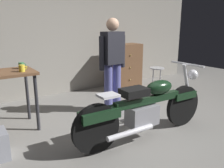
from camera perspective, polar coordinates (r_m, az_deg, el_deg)
name	(u,v)px	position (r m, az deg, el deg)	size (l,w,h in m)	color
ground_plane	(138,140)	(3.32, 6.39, -13.57)	(12.00, 12.00, 0.00)	gray
back_wall	(57,25)	(5.37, -13.47, 14.01)	(8.00, 0.12, 3.10)	gray
motorcycle	(146,107)	(3.25, 8.45, -5.63)	(2.19, 0.60, 1.00)	black
person_standing	(113,61)	(4.13, 0.13, 5.66)	(0.57, 0.26, 1.67)	#55589D
shop_stool	(157,74)	(5.20, 11.00, 2.46)	(0.32, 0.32, 0.64)	#B2B2B7
wooden_dresser	(125,66)	(5.76, 3.11, 4.38)	(0.80, 0.47, 1.10)	brown
mug_yellow_tall	(22,68)	(3.56, -21.34, 3.64)	(0.12, 0.08, 0.10)	yellow
mug_green_speckled	(22,65)	(3.82, -21.43, 4.27)	(0.11, 0.08, 0.10)	#3D7F4C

